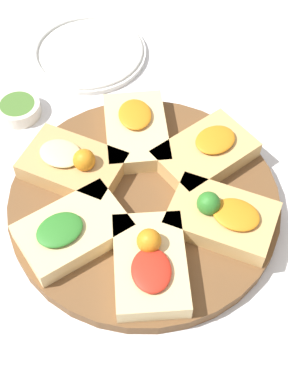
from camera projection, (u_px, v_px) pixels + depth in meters
ground_plane at (144, 206)px, 0.88m from camera, size 3.00×3.00×0.00m
serving_board at (144, 202)px, 0.87m from camera, size 0.44×0.44×0.02m
focaccia_slice_0 at (136, 130)px, 0.92m from camera, size 0.19×0.18×0.04m
focaccia_slice_1 at (73, 164)px, 0.87m from camera, size 0.18×0.14×0.06m
focaccia_slice_2 at (72, 231)px, 0.80m from camera, size 0.14×0.18×0.04m
focaccia_slice_3 at (150, 263)px, 0.77m from camera, size 0.18×0.19×0.06m
focaccia_slice_4 at (222, 217)px, 0.81m from camera, size 0.18×0.15×0.06m
focaccia_slice_5 at (206, 153)px, 0.89m from camera, size 0.13×0.18×0.04m
plate_left at (89, 52)px, 1.08m from camera, size 0.23×0.23×0.02m
dipping_bowl at (18, 108)px, 0.98m from camera, size 0.08×0.08×0.03m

